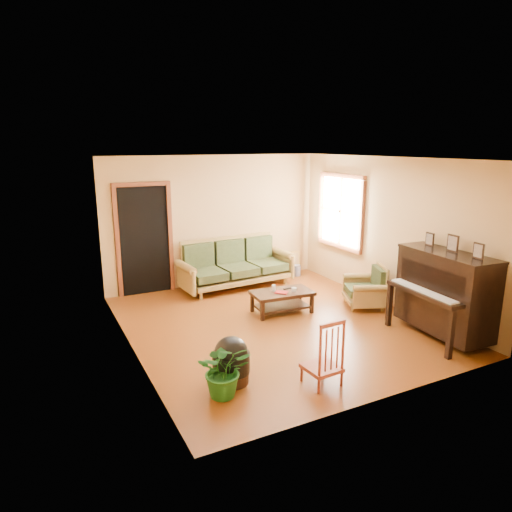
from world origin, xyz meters
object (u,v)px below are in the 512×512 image
potted_plant (225,369)px  footstool (231,365)px  coffee_table (282,302)px  armchair (364,286)px  ceramic_crock (296,270)px  piano (445,295)px  red_chair (322,351)px  sofa (237,264)px

potted_plant → footstool: bearing=52.5°
coffee_table → armchair: (1.44, -0.40, 0.19)m
footstool → ceramic_crock: size_ratio=1.94×
piano → potted_plant: (-3.57, -0.08, -0.31)m
piano → red_chair: piano is taller
coffee_table → piano: piano is taller
sofa → piano: bearing=-67.8°
sofa → armchair: (1.53, -2.04, -0.11)m
piano → armchair: bearing=102.2°
ceramic_crock → potted_plant: 5.06m
sofa → red_chair: size_ratio=2.68×
armchair → red_chair: size_ratio=0.89×
ceramic_crock → footstool: bearing=-131.4°
coffee_table → piano: bearing=-49.3°
sofa → footstool: (-1.63, -3.40, -0.27)m
piano → ceramic_crock: piano is taller
sofa → armchair: sofa is taller
ceramic_crock → coffee_table: bearing=-128.1°
piano → red_chair: bearing=-167.5°
coffee_table → potted_plant: potted_plant is taller
armchair → potted_plant: size_ratio=1.14×
armchair → piano: bearing=-57.9°
armchair → red_chair: red_chair is taller
armchair → potted_plant: armchair is taller
armchair → piano: 1.57m
sofa → coffee_table: size_ratio=2.21×
piano → red_chair: size_ratio=1.73×
ceramic_crock → potted_plant: bearing=-131.2°
armchair → piano: piano is taller
ceramic_crock → armchair: bearing=-89.3°
piano → footstool: 3.41m
potted_plant → sofa: bearing=63.4°
sofa → footstool: size_ratio=5.00×
footstool → red_chair: bearing=-28.9°
sofa → armchair: 2.55m
red_chair → potted_plant: red_chair is taller
sofa → piano: 3.98m
armchair → ceramic_crock: size_ratio=3.24×
footstool → ceramic_crock: (3.13, 3.55, -0.10)m
armchair → sofa: bearing=150.8°
ceramic_crock → sofa: bearing=-174.2°
piano → ceramic_crock: 3.77m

